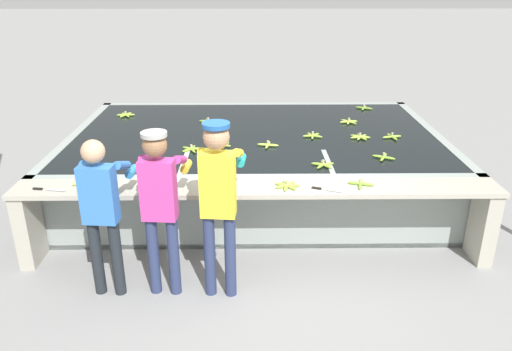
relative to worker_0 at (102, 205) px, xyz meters
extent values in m
plane|color=gray|center=(1.46, 0.34, -0.95)|extent=(80.00, 80.00, 0.00)
cube|color=gray|center=(1.46, 2.46, -0.92)|extent=(5.12, 3.36, 0.06)
cube|color=gray|center=(1.46, 0.85, -0.51)|extent=(5.12, 0.12, 0.89)
cube|color=gray|center=(1.46, 4.08, -0.51)|extent=(5.12, 0.12, 0.89)
cube|color=gray|center=(-1.04, 2.46, -0.51)|extent=(0.12, 3.36, 0.89)
cube|color=gray|center=(3.96, 2.46, -0.51)|extent=(0.12, 3.36, 0.89)
cube|color=black|center=(1.46, 2.46, -0.48)|extent=(4.88, 3.12, 0.82)
cube|color=gray|center=(0.61, 1.31, -0.51)|extent=(0.06, 0.80, 0.89)
cube|color=gray|center=(2.32, 1.31, -0.51)|extent=(0.06, 0.80, 0.89)
cube|color=#A8A393|center=(1.46, 0.56, -0.09)|extent=(5.12, 0.45, 0.05)
cube|color=#A8A393|center=(-1.00, 0.56, -0.53)|extent=(0.16, 0.41, 0.84)
cube|color=#A8A393|center=(3.92, 0.56, -0.53)|extent=(0.16, 0.41, 0.84)
cylinder|color=#1E2328|center=(-0.10, -0.03, -0.56)|extent=(0.11, 0.11, 0.79)
cylinder|color=#1E2328|center=(0.10, -0.04, -0.56)|extent=(0.11, 0.11, 0.79)
cube|color=blue|center=(0.00, -0.04, 0.12)|extent=(0.33, 0.20, 0.56)
sphere|color=tan|center=(0.00, -0.04, 0.54)|extent=(0.21, 0.21, 0.21)
cylinder|color=blue|center=(-0.14, 0.23, 0.32)|extent=(0.11, 0.31, 0.18)
cylinder|color=teal|center=(-0.12, 0.48, 0.15)|extent=(0.10, 0.21, 0.08)
cylinder|color=blue|center=(0.18, 0.20, 0.32)|extent=(0.11, 0.31, 0.18)
cylinder|color=teal|center=(0.20, 0.45, 0.15)|extent=(0.10, 0.21, 0.08)
cylinder|color=navy|center=(0.45, -0.02, -0.54)|extent=(0.11, 0.11, 0.82)
cylinder|color=navy|center=(0.65, -0.04, -0.54)|extent=(0.11, 0.11, 0.82)
cube|color=#BC388E|center=(0.55, -0.03, 0.16)|extent=(0.33, 0.20, 0.58)
sphere|color=#896042|center=(0.55, -0.03, 0.59)|extent=(0.22, 0.22, 0.22)
cylinder|color=#9E9E99|center=(0.55, -0.03, 0.70)|extent=(0.23, 0.23, 0.04)
cylinder|color=#BC388E|center=(0.41, 0.23, 0.37)|extent=(0.11, 0.31, 0.18)
cylinder|color=gold|center=(0.43, 0.48, 0.20)|extent=(0.10, 0.21, 0.08)
cylinder|color=#BC388E|center=(0.73, 0.20, 0.37)|extent=(0.11, 0.31, 0.18)
cylinder|color=gold|center=(0.75, 0.45, 0.20)|extent=(0.10, 0.21, 0.08)
cylinder|color=navy|center=(1.00, -0.06, -0.52)|extent=(0.11, 0.11, 0.87)
cylinder|color=navy|center=(1.20, -0.08, -0.52)|extent=(0.11, 0.11, 0.87)
cube|color=yellow|center=(1.10, -0.07, 0.23)|extent=(0.33, 0.20, 0.62)
sphere|color=tan|center=(1.10, -0.07, 0.68)|extent=(0.24, 0.24, 0.24)
cylinder|color=#1E5199|center=(1.10, -0.07, 0.79)|extent=(0.25, 0.25, 0.04)
cylinder|color=yellow|center=(0.96, 0.20, 0.45)|extent=(0.11, 0.32, 0.18)
cylinder|color=#1EA3AD|center=(0.99, 0.44, 0.28)|extent=(0.10, 0.21, 0.08)
cylinder|color=yellow|center=(1.28, 0.17, 0.45)|extent=(0.11, 0.32, 0.18)
cylinder|color=#1EA3AD|center=(1.30, 0.41, 0.28)|extent=(0.10, 0.21, 0.08)
ellipsoid|color=#8CB738|center=(3.32, 2.13, -0.05)|extent=(0.07, 0.17, 0.04)
ellipsoid|color=#8CB738|center=(3.36, 2.19, -0.05)|extent=(0.17, 0.07, 0.04)
ellipsoid|color=#8CB738|center=(3.29, 2.24, -0.05)|extent=(0.07, 0.17, 0.04)
ellipsoid|color=#8CB738|center=(3.25, 2.17, -0.05)|extent=(0.17, 0.07, 0.04)
cylinder|color=tan|center=(3.31, 2.18, -0.02)|extent=(0.03, 0.03, 0.04)
ellipsoid|color=#7FAD33|center=(0.66, 1.76, -0.05)|extent=(0.07, 0.17, 0.04)
ellipsoid|color=#7FAD33|center=(0.60, 1.74, -0.05)|extent=(0.16, 0.12, 0.04)
ellipsoid|color=#7FAD33|center=(0.61, 1.67, -0.05)|extent=(0.15, 0.14, 0.04)
ellipsoid|color=#7FAD33|center=(0.67, 1.66, -0.05)|extent=(0.10, 0.17, 0.04)
ellipsoid|color=#7FAD33|center=(0.71, 1.72, -0.05)|extent=(0.17, 0.05, 0.04)
cylinder|color=tan|center=(0.65, 1.71, -0.02)|extent=(0.03, 0.03, 0.04)
ellipsoid|color=#9EC642|center=(1.61, 1.81, -0.05)|extent=(0.07, 0.17, 0.04)
ellipsoid|color=#9EC642|center=(1.67, 1.85, -0.05)|extent=(0.17, 0.07, 0.04)
ellipsoid|color=#9EC642|center=(1.63, 1.91, -0.05)|extent=(0.07, 0.17, 0.04)
ellipsoid|color=#9EC642|center=(1.56, 1.87, -0.05)|extent=(0.17, 0.07, 0.04)
cylinder|color=tan|center=(1.62, 1.86, -0.02)|extent=(0.03, 0.03, 0.04)
ellipsoid|color=#7FAD33|center=(3.02, 1.43, -0.05)|extent=(0.11, 0.17, 0.04)
ellipsoid|color=#7FAD33|center=(2.95, 1.41, -0.05)|extent=(0.17, 0.11, 0.04)
ellipsoid|color=#7FAD33|center=(2.97, 1.34, -0.05)|extent=(0.11, 0.17, 0.04)
ellipsoid|color=#7FAD33|center=(3.04, 1.36, -0.05)|extent=(0.17, 0.11, 0.04)
cylinder|color=tan|center=(3.00, 1.39, -0.02)|extent=(0.03, 0.03, 0.04)
ellipsoid|color=#7FAD33|center=(2.23, 1.20, -0.05)|extent=(0.04, 0.17, 0.04)
ellipsoid|color=#7FAD33|center=(2.18, 1.16, -0.05)|extent=(0.17, 0.09, 0.04)
ellipsoid|color=#7FAD33|center=(2.20, 1.10, -0.05)|extent=(0.13, 0.16, 0.04)
ellipsoid|color=#7FAD33|center=(2.27, 1.10, -0.05)|extent=(0.13, 0.16, 0.04)
ellipsoid|color=#7FAD33|center=(2.29, 1.16, -0.05)|extent=(0.17, 0.09, 0.04)
cylinder|color=tan|center=(2.23, 1.15, -0.02)|extent=(0.03, 0.03, 0.04)
ellipsoid|color=#75A333|center=(0.82, 2.94, -0.05)|extent=(0.17, 0.07, 0.04)
ellipsoid|color=#75A333|center=(0.80, 3.00, -0.05)|extent=(0.14, 0.15, 0.04)
ellipsoid|color=#75A333|center=(0.75, 3.01, -0.05)|extent=(0.09, 0.17, 0.04)
ellipsoid|color=#75A333|center=(0.71, 2.96, -0.05)|extent=(0.17, 0.07, 0.04)
ellipsoid|color=#75A333|center=(0.73, 2.91, -0.05)|extent=(0.14, 0.15, 0.04)
ellipsoid|color=#75A333|center=(0.78, 2.90, -0.05)|extent=(0.09, 0.17, 0.04)
cylinder|color=tan|center=(0.77, 2.95, -0.02)|extent=(0.03, 0.03, 0.04)
ellipsoid|color=#9EC642|center=(2.84, 2.86, -0.05)|extent=(0.09, 0.17, 0.04)
ellipsoid|color=#9EC642|center=(2.89, 2.88, -0.05)|extent=(0.14, 0.15, 0.04)
ellipsoid|color=#9EC642|center=(2.91, 2.93, -0.05)|extent=(0.17, 0.07, 0.04)
ellipsoid|color=#9EC642|center=(2.87, 2.97, -0.05)|extent=(0.09, 0.17, 0.04)
ellipsoid|color=#9EC642|center=(2.82, 2.96, -0.05)|extent=(0.14, 0.15, 0.04)
ellipsoid|color=#9EC642|center=(2.80, 2.90, -0.05)|extent=(0.17, 0.07, 0.04)
cylinder|color=tan|center=(2.86, 2.92, -0.02)|extent=(0.03, 0.03, 0.04)
ellipsoid|color=#9EC642|center=(1.02, 1.81, -0.05)|extent=(0.06, 0.17, 0.04)
ellipsoid|color=#9EC642|center=(1.06, 1.85, -0.05)|extent=(0.17, 0.10, 0.04)
ellipsoid|color=#9EC642|center=(1.05, 1.90, -0.05)|extent=(0.16, 0.13, 0.04)
ellipsoid|color=#9EC642|center=(1.00, 1.92, -0.05)|extent=(0.06, 0.17, 0.04)
ellipsoid|color=#9EC642|center=(0.96, 1.89, -0.05)|extent=(0.17, 0.10, 0.04)
ellipsoid|color=#9EC642|center=(0.97, 1.83, -0.05)|extent=(0.16, 0.13, 0.04)
cylinder|color=tan|center=(1.01, 1.87, -0.02)|extent=(0.03, 0.03, 0.04)
ellipsoid|color=#75A333|center=(3.20, 3.73, -0.05)|extent=(0.17, 0.10, 0.04)
ellipsoid|color=#75A333|center=(3.23, 3.66, -0.05)|extent=(0.10, 0.17, 0.04)
ellipsoid|color=#75A333|center=(3.30, 3.69, -0.05)|extent=(0.17, 0.10, 0.04)
ellipsoid|color=#75A333|center=(3.27, 3.76, -0.05)|extent=(0.10, 0.17, 0.04)
cylinder|color=tan|center=(3.25, 3.71, -0.02)|extent=(0.03, 0.03, 0.04)
ellipsoid|color=#93BC3D|center=(2.83, 2.21, -0.05)|extent=(0.16, 0.13, 0.04)
ellipsoid|color=#93BC3D|center=(2.82, 2.16, -0.05)|extent=(0.17, 0.08, 0.04)
ellipsoid|color=#93BC3D|center=(2.85, 2.13, -0.05)|extent=(0.10, 0.17, 0.04)
ellipsoid|color=#93BC3D|center=(2.90, 2.13, -0.05)|extent=(0.11, 0.17, 0.04)
ellipsoid|color=#93BC3D|center=(2.93, 2.17, -0.05)|extent=(0.17, 0.07, 0.04)
ellipsoid|color=#93BC3D|center=(2.91, 2.21, -0.05)|extent=(0.15, 0.14, 0.04)
ellipsoid|color=#93BC3D|center=(2.87, 2.23, -0.05)|extent=(0.04, 0.17, 0.04)
cylinder|color=tan|center=(2.87, 2.18, -0.02)|extent=(0.03, 0.03, 0.04)
ellipsoid|color=#93BC3D|center=(-0.58, 1.80, -0.05)|extent=(0.05, 0.17, 0.04)
ellipsoid|color=#93BC3D|center=(-0.64, 1.75, -0.05)|extent=(0.17, 0.05, 0.04)
ellipsoid|color=#93BC3D|center=(-0.59, 1.69, -0.05)|extent=(0.05, 0.17, 0.04)
ellipsoid|color=#93BC3D|center=(-0.53, 1.75, -0.05)|extent=(0.17, 0.05, 0.04)
cylinder|color=tan|center=(-0.59, 1.75, -0.02)|extent=(0.03, 0.03, 0.04)
ellipsoid|color=#93BC3D|center=(-0.49, 3.34, -0.05)|extent=(0.17, 0.05, 0.04)
ellipsoid|color=#93BC3D|center=(-0.52, 3.38, -0.05)|extent=(0.11, 0.17, 0.04)
ellipsoid|color=#93BC3D|center=(-0.58, 3.38, -0.05)|extent=(0.13, 0.16, 0.04)
ellipsoid|color=#93BC3D|center=(-0.60, 3.33, -0.05)|extent=(0.17, 0.05, 0.04)
ellipsoid|color=#93BC3D|center=(-0.57, 3.28, -0.05)|extent=(0.11, 0.17, 0.04)
ellipsoid|color=#93BC3D|center=(-0.52, 3.29, -0.05)|extent=(0.13, 0.16, 0.04)
cylinder|color=tan|center=(-0.55, 3.33, -0.02)|extent=(0.03, 0.03, 0.04)
ellipsoid|color=#8CB738|center=(2.19, 2.23, -0.05)|extent=(0.17, 0.06, 0.04)
ellipsoid|color=#8CB738|center=(2.23, 2.19, -0.05)|extent=(0.06, 0.17, 0.04)
ellipsoid|color=#8CB738|center=(2.29, 2.22, -0.05)|extent=(0.17, 0.11, 0.04)
ellipsoid|color=#8CB738|center=(2.28, 2.28, -0.05)|extent=(0.15, 0.14, 0.04)
ellipsoid|color=#8CB738|center=(2.22, 2.29, -0.05)|extent=(0.11, 0.17, 0.04)
cylinder|color=tan|center=(2.24, 2.24, -0.02)|extent=(0.03, 0.03, 0.04)
ellipsoid|color=#75A333|center=(2.61, 0.56, -0.05)|extent=(0.17, 0.08, 0.04)
ellipsoid|color=#75A333|center=(2.57, 0.63, -0.05)|extent=(0.08, 0.17, 0.04)
ellipsoid|color=#75A333|center=(2.50, 0.59, -0.05)|extent=(0.17, 0.08, 0.04)
ellipsoid|color=#75A333|center=(2.54, 0.52, -0.05)|extent=(0.08, 0.17, 0.04)
cylinder|color=tan|center=(2.55, 0.58, -0.01)|extent=(0.03, 0.03, 0.04)
ellipsoid|color=#9EC642|center=(-0.31, 0.67, -0.05)|extent=(0.14, 0.15, 0.04)
ellipsoid|color=#9EC642|center=(-0.35, 0.69, -0.05)|extent=(0.06, 0.17, 0.04)
ellipsoid|color=#9EC642|center=(-0.39, 0.66, -0.05)|extent=(0.16, 0.12, 0.04)
ellipsoid|color=#9EC642|center=(-0.39, 0.61, -0.05)|extent=(0.17, 0.09, 0.04)
ellipsoid|color=#9EC642|center=(-0.36, 0.58, -0.05)|extent=(0.09, 0.17, 0.04)
ellipsoid|color=#9EC642|center=(-0.31, 0.59, -0.05)|extent=(0.12, 0.16, 0.04)
ellipsoid|color=#9EC642|center=(-0.29, 0.63, -0.05)|extent=(0.17, 0.05, 0.04)
cylinder|color=tan|center=(-0.34, 0.63, -0.01)|extent=(0.03, 0.03, 0.04)
ellipsoid|color=#93BC3D|center=(1.76, 0.49, -0.05)|extent=(0.08, 0.17, 0.04)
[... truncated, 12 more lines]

